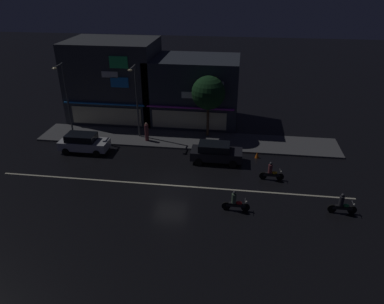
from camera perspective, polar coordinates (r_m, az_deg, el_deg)
ground_plane at (r=27.25m, az=-3.51°, el=-5.32°), size 140.00×140.00×0.00m
lane_divider_stripe at (r=27.25m, az=-3.51°, el=-5.31°), size 26.96×0.16×0.01m
sidewalk_far at (r=34.31m, az=-0.95°, el=1.99°), size 28.38×3.99×0.14m
storefront_left_block at (r=39.84m, az=-12.24°, el=11.18°), size 9.08×6.86×8.28m
storefront_center_block at (r=37.88m, az=0.19°, el=9.79°), size 9.30×6.43×6.77m
streetlamp_west at (r=35.24m, az=-19.48°, el=8.55°), size 0.44×1.64×7.10m
streetlamp_mid at (r=33.63m, az=-8.91°, el=8.80°), size 0.44×1.64×6.96m
pedestrian_on_sidewalk at (r=33.93m, az=-7.24°, el=3.15°), size 0.36×0.36×1.80m
street_tree at (r=33.55m, az=2.63°, el=9.38°), size 3.15×3.15×5.88m
parked_car_near_kerb at (r=33.29m, az=-16.90°, el=1.47°), size 4.30×1.98×1.67m
parked_car_trailing at (r=30.17m, az=3.82°, el=-0.05°), size 4.30×1.98×1.67m
motorcycle_lead at (r=24.40m, az=6.90°, el=-7.98°), size 1.90×0.60×1.52m
motorcycle_following at (r=25.97m, az=22.80°, el=-7.80°), size 1.90×0.60×1.52m
motorcycle_opposite_lane at (r=28.29m, az=12.51°, el=-3.19°), size 1.90×0.60×1.52m
traffic_cone at (r=31.50m, az=10.32°, el=-0.45°), size 0.36×0.36×0.55m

